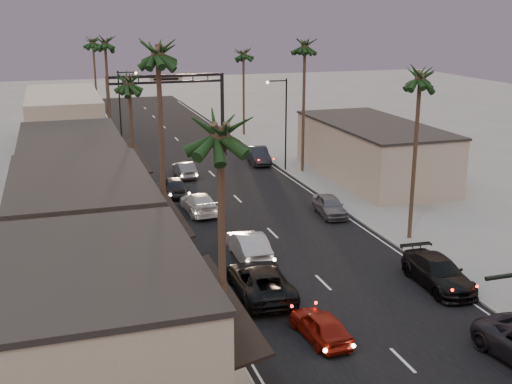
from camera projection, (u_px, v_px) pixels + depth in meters
ground at (228, 190)px, 56.44m from camera, size 200.00×200.00×0.00m
road at (214, 176)px, 61.02m from camera, size 14.00×120.00×0.02m
sidewalk_left at (106, 166)px, 64.66m from camera, size 5.00×92.00×0.12m
sidewalk_right at (283, 154)px, 70.19m from camera, size 5.00×92.00×0.12m
storefront_near at (101, 327)px, 26.24m from camera, size 8.00×12.00×5.50m
storefront_mid at (82, 223)px, 39.07m from camera, size 8.00×14.00×5.50m
storefront_far at (72, 168)px, 53.80m from camera, size 8.00×16.00×5.00m
storefront_dist at (64, 119)px, 74.75m from camera, size 8.00×20.00×6.00m
building_right at (372, 152)px, 59.84m from camera, size 8.00×18.00×5.00m
arch at (166, 88)px, 82.42m from camera, size 15.20×0.40×7.27m
streetlight_right at (283, 117)px, 61.58m from camera, size 2.13×0.30×9.00m
streetlight_left at (122, 105)px, 69.47m from camera, size 2.13×0.30×9.00m
palm_la at (220, 123)px, 22.39m from camera, size 3.20×3.20×13.20m
palm_lb at (157, 47)px, 33.77m from camera, size 3.20×3.20×15.20m
palm_lc at (129, 77)px, 47.40m from camera, size 3.20×3.20×12.20m
palm_ld at (105, 39)px, 64.29m from camera, size 3.20×3.20×14.20m
palm_ra at (421, 71)px, 41.15m from camera, size 3.20×3.20×13.20m
palm_rb at (305, 42)px, 59.21m from camera, size 3.20×3.20×14.20m
palm_rc at (243, 51)px, 78.08m from camera, size 3.20×3.20×12.20m
palm_far at (93, 39)px, 85.72m from camera, size 3.20×3.20×13.20m
oncoming_red at (321, 325)px, 30.66m from camera, size 2.05×4.34×1.43m
oncoming_pickup at (260, 281)px, 35.30m from camera, size 3.29×6.46×1.75m
oncoming_silver at (249, 245)px, 40.64m from camera, size 2.00×5.28×1.72m
oncoming_white at (199, 203)px, 49.86m from camera, size 2.35×5.41×1.55m
oncoming_dgrey at (174, 186)px, 54.62m from camera, size 2.45×4.93×1.61m
oncoming_grey_far at (185, 170)px, 60.52m from camera, size 1.62×4.42×1.45m
curbside_black at (438, 272)px, 36.53m from camera, size 2.63×5.88×1.67m
curbside_grey at (330, 206)px, 49.23m from camera, size 2.25×4.68×1.54m
curbside_far at (258, 155)px, 65.85m from camera, size 2.36×5.32×1.70m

